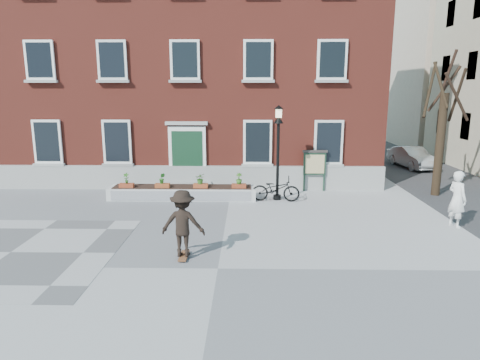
{
  "coord_description": "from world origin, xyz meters",
  "views": [
    {
      "loc": [
        0.78,
        -10.37,
        4.6
      ],
      "look_at": [
        0.5,
        4.0,
        1.5
      ],
      "focal_mm": 32.0,
      "sensor_mm": 36.0,
      "label": 1
    }
  ],
  "objects_px": {
    "parked_car": "(412,157)",
    "skateboarder": "(183,223)",
    "bicycle": "(276,189)",
    "bystander": "(457,199)",
    "notice_board": "(315,164)",
    "lamp_post": "(278,139)"
  },
  "relations": [
    {
      "from": "notice_board",
      "to": "skateboarder",
      "type": "bearing_deg",
      "value": -120.94
    },
    {
      "from": "notice_board",
      "to": "skateboarder",
      "type": "xyz_separation_m",
      "value": [
        -4.77,
        -7.96,
        -0.27
      ]
    },
    {
      "from": "notice_board",
      "to": "lamp_post",
      "type": "bearing_deg",
      "value": -138.24
    },
    {
      "from": "lamp_post",
      "to": "notice_board",
      "type": "bearing_deg",
      "value": 41.76
    },
    {
      "from": "skateboarder",
      "to": "bicycle",
      "type": "bearing_deg",
      "value": 64.51
    },
    {
      "from": "bicycle",
      "to": "skateboarder",
      "type": "bearing_deg",
      "value": 158.84
    },
    {
      "from": "parked_car",
      "to": "skateboarder",
      "type": "bearing_deg",
      "value": -139.15
    },
    {
      "from": "bicycle",
      "to": "lamp_post",
      "type": "distance_m",
      "value": 2.04
    },
    {
      "from": "bicycle",
      "to": "parked_car",
      "type": "xyz_separation_m",
      "value": [
        8.48,
        7.79,
        0.1
      ]
    },
    {
      "from": "parked_car",
      "to": "lamp_post",
      "type": "height_order",
      "value": "lamp_post"
    },
    {
      "from": "parked_car",
      "to": "bicycle",
      "type": "bearing_deg",
      "value": -147.24
    },
    {
      "from": "skateboarder",
      "to": "parked_car",
      "type": "bearing_deg",
      "value": 50.67
    },
    {
      "from": "bystander",
      "to": "skateboarder",
      "type": "distance_m",
      "value": 9.24
    },
    {
      "from": "bicycle",
      "to": "skateboarder",
      "type": "height_order",
      "value": "skateboarder"
    },
    {
      "from": "parked_car",
      "to": "skateboarder",
      "type": "distance_m",
      "value": 17.99
    },
    {
      "from": "parked_car",
      "to": "bystander",
      "type": "height_order",
      "value": "bystander"
    },
    {
      "from": "bicycle",
      "to": "bystander",
      "type": "xyz_separation_m",
      "value": [
        5.86,
        -3.22,
        0.45
      ]
    },
    {
      "from": "bicycle",
      "to": "lamp_post",
      "type": "bearing_deg",
      "value": -13.03
    },
    {
      "from": "bicycle",
      "to": "lamp_post",
      "type": "relative_size",
      "value": 0.5
    },
    {
      "from": "parked_car",
      "to": "skateboarder",
      "type": "height_order",
      "value": "skateboarder"
    },
    {
      "from": "parked_car",
      "to": "notice_board",
      "type": "relative_size",
      "value": 1.99
    },
    {
      "from": "notice_board",
      "to": "skateboarder",
      "type": "relative_size",
      "value": 0.97
    }
  ]
}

